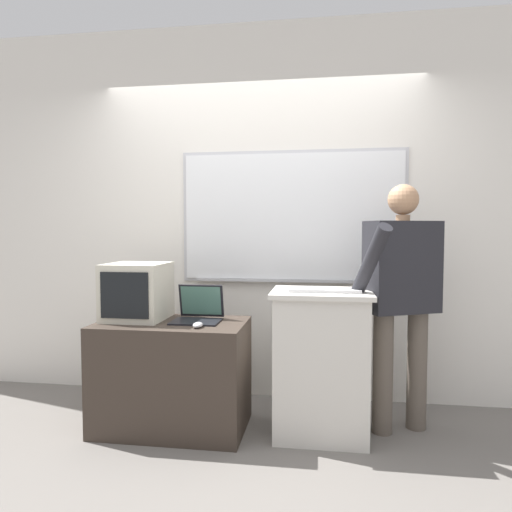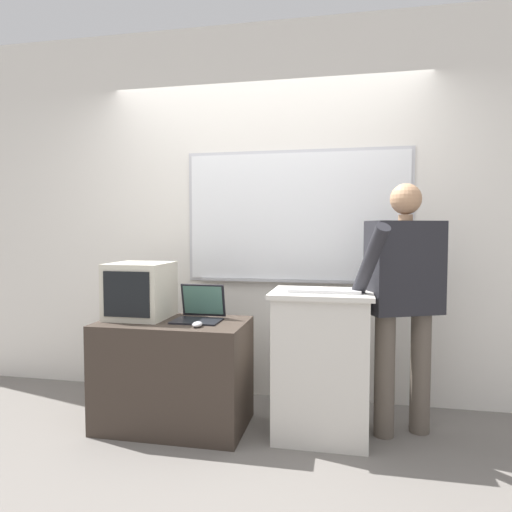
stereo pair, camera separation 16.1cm
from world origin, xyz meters
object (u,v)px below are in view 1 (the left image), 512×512
Objects in this scene: computer_mouse_by_laptop at (198,325)px; crt_monitor at (137,291)px; person_presenter at (402,289)px; lectern_podium at (321,363)px; side_desk at (172,375)px; laptop at (199,310)px; wireless_keyboard at (325,291)px.

computer_mouse_by_laptop is 0.24× the size of crt_monitor.
computer_mouse_by_laptop is (-1.29, -0.32, -0.21)m from person_presenter.
lectern_podium is at bearing 14.40° from computer_mouse_by_laptop.
laptop reaches higher than side_desk.
person_presenter is 1.78m from crt_monitor.
person_presenter is at bearing 14.13° from computer_mouse_by_laptop.
crt_monitor is at bearing 156.46° from computer_mouse_by_laptop.
crt_monitor is (-0.43, -0.02, 0.12)m from laptop.
person_presenter is (0.52, 0.13, 0.48)m from lectern_podium.
laptop is 0.76× the size of crt_monitor.
crt_monitor is at bearing 167.40° from side_desk.
computer_mouse_by_laptop is 0.56m from crt_monitor.
person_presenter reaches higher than crt_monitor.
crt_monitor is (-1.26, 0.02, 0.44)m from lectern_podium.
crt_monitor reaches higher than computer_mouse_by_laptop.
computer_mouse_by_laptop is at bearing -165.60° from lectern_podium.
side_desk is at bearing -177.44° from lectern_podium.
crt_monitor is (-0.27, 0.06, 0.55)m from side_desk.
crt_monitor is (-1.78, -0.11, -0.04)m from person_presenter.
person_presenter is 3.94× the size of crt_monitor.
lectern_podium is 0.89m from laptop.
wireless_keyboard is at bearing -72.42° from lectern_podium.
computer_mouse_by_laptop is (-0.77, -0.20, 0.26)m from lectern_podium.
person_presenter is 5.17× the size of laptop.
lectern_podium is 0.84m from computer_mouse_by_laptop.
side_desk is 9.88× the size of computer_mouse_by_laptop.
person_presenter is at bearing 6.47° from side_desk.
laptop reaches higher than computer_mouse_by_laptop.
wireless_keyboard is at bearing -3.48° from crt_monitor.
person_presenter is 16.33× the size of computer_mouse_by_laptop.
lectern_podium reaches higher than computer_mouse_by_laptop.
wireless_keyboard is 0.83m from computer_mouse_by_laptop.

